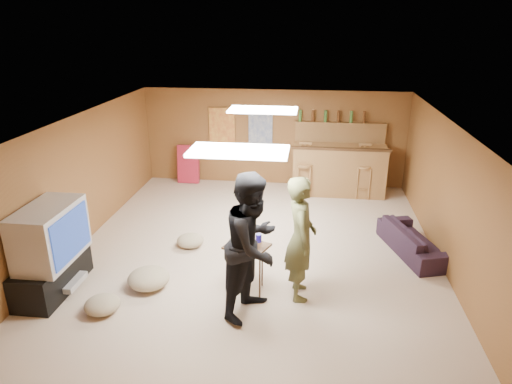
# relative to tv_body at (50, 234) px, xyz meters

# --- Properties ---
(ground) EXTENTS (7.00, 7.00, 0.00)m
(ground) POSITION_rel_tv_body_xyz_m (2.65, 1.50, -0.90)
(ground) COLOR #C0A993
(ground) RESTS_ON ground
(ceiling) EXTENTS (6.00, 7.00, 0.02)m
(ceiling) POSITION_rel_tv_body_xyz_m (2.65, 1.50, 1.30)
(ceiling) COLOR silver
(ceiling) RESTS_ON ground
(wall_back) EXTENTS (6.00, 0.02, 2.20)m
(wall_back) POSITION_rel_tv_body_xyz_m (2.65, 5.00, 0.20)
(wall_back) COLOR brown
(wall_back) RESTS_ON ground
(wall_front) EXTENTS (6.00, 0.02, 2.20)m
(wall_front) POSITION_rel_tv_body_xyz_m (2.65, -2.00, 0.20)
(wall_front) COLOR brown
(wall_front) RESTS_ON ground
(wall_left) EXTENTS (0.02, 7.00, 2.20)m
(wall_left) POSITION_rel_tv_body_xyz_m (-0.35, 1.50, 0.20)
(wall_left) COLOR brown
(wall_left) RESTS_ON ground
(wall_right) EXTENTS (0.02, 7.00, 2.20)m
(wall_right) POSITION_rel_tv_body_xyz_m (5.65, 1.50, 0.20)
(wall_right) COLOR brown
(wall_right) RESTS_ON ground
(tv_stand) EXTENTS (0.55, 1.30, 0.50)m
(tv_stand) POSITION_rel_tv_body_xyz_m (-0.07, 0.00, -0.65)
(tv_stand) COLOR black
(tv_stand) RESTS_ON ground
(dvd_box) EXTENTS (0.35, 0.50, 0.08)m
(dvd_box) POSITION_rel_tv_body_xyz_m (0.15, 0.00, -0.75)
(dvd_box) COLOR #B2B2B7
(dvd_box) RESTS_ON tv_stand
(tv_body) EXTENTS (0.60, 1.10, 0.80)m
(tv_body) POSITION_rel_tv_body_xyz_m (0.00, 0.00, 0.00)
(tv_body) COLOR #B2B2B7
(tv_body) RESTS_ON tv_stand
(tv_screen) EXTENTS (0.02, 0.95, 0.65)m
(tv_screen) POSITION_rel_tv_body_xyz_m (0.31, 0.00, 0.00)
(tv_screen) COLOR navy
(tv_screen) RESTS_ON tv_body
(bar_counter) EXTENTS (2.00, 0.60, 1.10)m
(bar_counter) POSITION_rel_tv_body_xyz_m (4.15, 4.45, -0.35)
(bar_counter) COLOR olive
(bar_counter) RESTS_ON ground
(bar_lip) EXTENTS (2.10, 0.12, 0.05)m
(bar_lip) POSITION_rel_tv_body_xyz_m (4.15, 4.20, 0.20)
(bar_lip) COLOR #392312
(bar_lip) RESTS_ON bar_counter
(bar_shelf) EXTENTS (2.00, 0.18, 0.05)m
(bar_shelf) POSITION_rel_tv_body_xyz_m (4.15, 4.90, 0.60)
(bar_shelf) COLOR olive
(bar_shelf) RESTS_ON bar_backing
(bar_backing) EXTENTS (2.00, 0.14, 0.60)m
(bar_backing) POSITION_rel_tv_body_xyz_m (4.15, 4.92, 0.30)
(bar_backing) COLOR olive
(bar_backing) RESTS_ON bar_counter
(poster_left) EXTENTS (0.60, 0.03, 0.85)m
(poster_left) POSITION_rel_tv_body_xyz_m (1.45, 4.96, 0.45)
(poster_left) COLOR #BF3F26
(poster_left) RESTS_ON wall_back
(poster_right) EXTENTS (0.55, 0.03, 0.80)m
(poster_right) POSITION_rel_tv_body_xyz_m (2.35, 4.96, 0.45)
(poster_right) COLOR #334C99
(poster_right) RESTS_ON wall_back
(folding_chair_stack) EXTENTS (0.50, 0.26, 0.91)m
(folding_chair_stack) POSITION_rel_tv_body_xyz_m (0.65, 4.80, -0.45)
(folding_chair_stack) COLOR #BB223C
(folding_chair_stack) RESTS_ON ground
(ceiling_panel_front) EXTENTS (1.20, 0.60, 0.04)m
(ceiling_panel_front) POSITION_rel_tv_body_xyz_m (2.65, 0.00, 1.27)
(ceiling_panel_front) COLOR white
(ceiling_panel_front) RESTS_ON ceiling
(ceiling_panel_back) EXTENTS (1.20, 0.60, 0.04)m
(ceiling_panel_back) POSITION_rel_tv_body_xyz_m (2.65, 2.70, 1.27)
(ceiling_panel_back) COLOR white
(ceiling_panel_back) RESTS_ON ceiling
(person_olive) EXTENTS (0.50, 0.69, 1.77)m
(person_olive) POSITION_rel_tv_body_xyz_m (3.43, 0.32, -0.02)
(person_olive) COLOR brown
(person_olive) RESTS_ON ground
(person_black) EXTENTS (1.05, 1.16, 1.94)m
(person_black) POSITION_rel_tv_body_xyz_m (2.84, -0.13, 0.07)
(person_black) COLOR black
(person_black) RESTS_ON ground
(sofa) EXTENTS (1.05, 1.68, 0.46)m
(sofa) POSITION_rel_tv_body_xyz_m (5.28, 1.80, -0.67)
(sofa) COLOR black
(sofa) RESTS_ON ground
(tray_table) EXTENTS (0.69, 0.63, 0.72)m
(tray_table) POSITION_rel_tv_body_xyz_m (2.69, 0.33, -0.54)
(tray_table) COLOR #392312
(tray_table) RESTS_ON ground
(cup_red_near) EXTENTS (0.10, 0.10, 0.12)m
(cup_red_near) POSITION_rel_tv_body_xyz_m (2.59, 0.38, -0.12)
(cup_red_near) COLOR red
(cup_red_near) RESTS_ON tray_table
(cup_red_far) EXTENTS (0.09, 0.09, 0.12)m
(cup_red_far) POSITION_rel_tv_body_xyz_m (2.77, 0.23, -0.12)
(cup_red_far) COLOR red
(cup_red_far) RESTS_ON tray_table
(cup_blue) EXTENTS (0.10, 0.10, 0.12)m
(cup_blue) POSITION_rel_tv_body_xyz_m (2.84, 0.46, -0.12)
(cup_blue) COLOR #19148F
(cup_blue) RESTS_ON tray_table
(bar_stool_left) EXTENTS (0.55, 0.55, 1.31)m
(bar_stool_left) POSITION_rel_tv_body_xyz_m (3.40, 4.21, -0.25)
(bar_stool_left) COLOR olive
(bar_stool_left) RESTS_ON ground
(bar_stool_right) EXTENTS (0.53, 0.53, 1.30)m
(bar_stool_right) POSITION_rel_tv_body_xyz_m (4.67, 4.27, -0.25)
(bar_stool_right) COLOR olive
(bar_stool_right) RESTS_ON ground
(cushion_near_tv) EXTENTS (0.62, 0.62, 0.27)m
(cushion_near_tv) POSITION_rel_tv_body_xyz_m (1.25, 0.25, -0.76)
(cushion_near_tv) COLOR gray
(cushion_near_tv) RESTS_ON ground
(cushion_mid) EXTENTS (0.59, 0.59, 0.21)m
(cushion_mid) POSITION_rel_tv_body_xyz_m (1.53, 1.57, -0.80)
(cushion_mid) COLOR gray
(cushion_mid) RESTS_ON ground
(cushion_far) EXTENTS (0.58, 0.58, 0.21)m
(cushion_far) POSITION_rel_tv_body_xyz_m (0.85, -0.42, -0.79)
(cushion_far) COLOR gray
(cushion_far) RESTS_ON ground
(bottle_row) EXTENTS (1.48, 0.08, 0.26)m
(bottle_row) POSITION_rel_tv_body_xyz_m (3.95, 4.88, 0.75)
(bottle_row) COLOR #3F7233
(bottle_row) RESTS_ON bar_shelf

